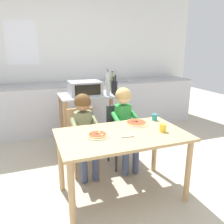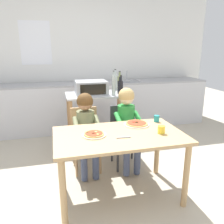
{
  "view_description": "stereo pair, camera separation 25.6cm",
  "coord_description": "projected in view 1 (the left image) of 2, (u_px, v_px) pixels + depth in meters",
  "views": [
    {
      "loc": [
        -0.86,
        -2.01,
        1.58
      ],
      "look_at": [
        0.0,
        0.3,
        0.87
      ],
      "focal_mm": 36.61,
      "sensor_mm": 36.0,
      "label": 1
    },
    {
      "loc": [
        -0.61,
        -2.09,
        1.58
      ],
      "look_at": [
        0.0,
        0.3,
        0.87
      ],
      "focal_mm": 36.61,
      "sensor_mm": 36.0,
      "label": 2
    }
  ],
  "objects": [
    {
      "name": "bottle_tall_green_wine",
      "position": [
        113.0,
        87.0,
        3.41
      ],
      "size": [
        0.06,
        0.06,
        0.25
      ],
      "color": "black",
      "rests_on": "kitchen_island_cart"
    },
    {
      "name": "ground_plane",
      "position": [
        95.0,
        154.0,
        3.48
      ],
      "size": [
        10.84,
        10.84,
        0.0
      ],
      "primitive_type": "plane",
      "color": "#B7AD99"
    },
    {
      "name": "kitchen_island_cart",
      "position": [
        91.0,
        114.0,
        3.47
      ],
      "size": [
        0.92,
        0.59,
        0.9
      ],
      "color": "#B7BABF",
      "rests_on": "ground"
    },
    {
      "name": "kitchen_counter",
      "position": [
        77.0,
        106.0,
        4.46
      ],
      "size": [
        4.88,
        0.6,
        1.11
      ],
      "color": "silver",
      "rests_on": "ground"
    },
    {
      "name": "drinking_cup_yellow",
      "position": [
        163.0,
        128.0,
        2.38
      ],
      "size": [
        0.07,
        0.07,
        0.08
      ],
      "primitive_type": "cylinder",
      "color": "yellow",
      "rests_on": "dining_table"
    },
    {
      "name": "dining_chair_right",
      "position": [
        121.0,
        131.0,
        3.1
      ],
      "size": [
        0.36,
        0.36,
        0.81
      ],
      "color": "#333338",
      "rests_on": "ground"
    },
    {
      "name": "dining_table",
      "position": [
        122.0,
        143.0,
        2.36
      ],
      "size": [
        1.32,
        0.78,
        0.72
      ],
      "color": "tan",
      "rests_on": "ground"
    },
    {
      "name": "bottle_squat_spirits",
      "position": [
        112.0,
        83.0,
        3.55
      ],
      "size": [
        0.07,
        0.07,
        0.32
      ],
      "color": "olive",
      "rests_on": "kitchen_island_cart"
    },
    {
      "name": "toaster_oven",
      "position": [
        85.0,
        88.0,
        3.33
      ],
      "size": [
        0.46,
        0.37,
        0.2
      ],
      "color": "#999BA0",
      "rests_on": "kitchen_island_cart"
    },
    {
      "name": "bottle_clear_vinegar",
      "position": [
        108.0,
        85.0,
        3.24
      ],
      "size": [
        0.05,
        0.05,
        0.36
      ],
      "color": "#ADB7B2",
      "rests_on": "kitchen_island_cart"
    },
    {
      "name": "serving_spoon",
      "position": [
        128.0,
        137.0,
        2.23
      ],
      "size": [
        0.14,
        0.02,
        0.01
      ],
      "primitive_type": "cylinder",
      "rotation": [
        0.0,
        1.57,
        3.06
      ],
      "color": "#B7BABF",
      "rests_on": "dining_table"
    },
    {
      "name": "drinking_cup_teal",
      "position": [
        155.0,
        117.0,
        2.75
      ],
      "size": [
        0.06,
        0.06,
        0.08
      ],
      "primitive_type": "cylinder",
      "color": "teal",
      "rests_on": "dining_table"
    },
    {
      "name": "dining_chair_left",
      "position": [
        83.0,
        135.0,
        2.94
      ],
      "size": [
        0.36,
        0.36,
        0.81
      ],
      "color": "tan",
      "rests_on": "ground"
    },
    {
      "name": "bottle_brown_beer",
      "position": [
        108.0,
        82.0,
        3.69
      ],
      "size": [
        0.07,
        0.07,
        0.33
      ],
      "color": "#ADB7B2",
      "rests_on": "kitchen_island_cart"
    },
    {
      "name": "pizza_plate_cream",
      "position": [
        97.0,
        135.0,
        2.26
      ],
      "size": [
        0.24,
        0.24,
        0.03
      ],
      "color": "beige",
      "rests_on": "dining_table"
    },
    {
      "name": "child_in_olive_shirt",
      "position": [
        84.0,
        124.0,
        2.78
      ],
      "size": [
        0.32,
        0.42,
        1.02
      ],
      "color": "#424C6B",
      "rests_on": "ground"
    },
    {
      "name": "pizza_plate_white",
      "position": [
        136.0,
        123.0,
        2.62
      ],
      "size": [
        0.29,
        0.29,
        0.03
      ],
      "color": "white",
      "rests_on": "dining_table"
    },
    {
      "name": "back_wall_tiled",
      "position": [
        71.0,
        59.0,
        4.59
      ],
      "size": [
        5.42,
        0.13,
        2.7
      ],
      "color": "white",
      "rests_on": "ground"
    },
    {
      "name": "child_in_green_shirt",
      "position": [
        125.0,
        118.0,
        2.94
      ],
      "size": [
        0.32,
        0.42,
        1.06
      ],
      "color": "#424C6B",
      "rests_on": "ground"
    },
    {
      "name": "bottle_dark_olive_oil",
      "position": [
        115.0,
        87.0,
        3.28
      ],
      "size": [
        0.06,
        0.06,
        0.29
      ],
      "color": "black",
      "rests_on": "kitchen_island_cart"
    }
  ]
}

